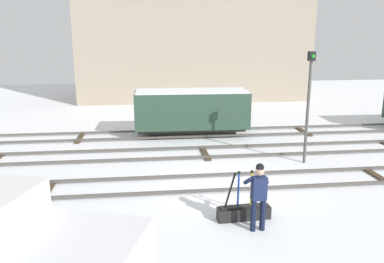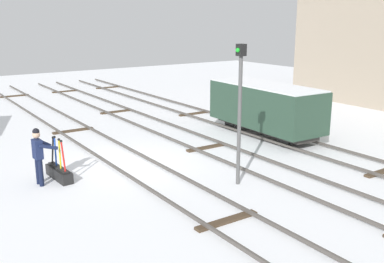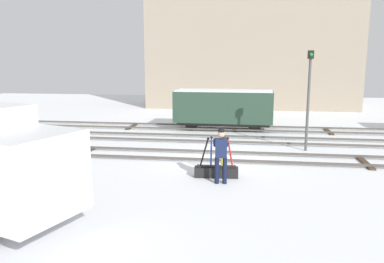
{
  "view_description": "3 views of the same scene",
  "coord_description": "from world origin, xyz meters",
  "views": [
    {
      "loc": [
        -2.54,
        -12.6,
        5.11
      ],
      "look_at": [
        -0.67,
        2.85,
        1.25
      ],
      "focal_mm": 36.68,
      "sensor_mm": 36.0,
      "label": 1
    },
    {
      "loc": [
        14.32,
        -6.84,
        5.23
      ],
      "look_at": [
        0.53,
        2.5,
        0.99
      ],
      "focal_mm": 41.76,
      "sensor_mm": 36.0,
      "label": 2
    },
    {
      "loc": [
        1.14,
        -15.49,
        3.98
      ],
      "look_at": [
        -1.09,
        0.08,
        1.11
      ],
      "focal_mm": 35.71,
      "sensor_mm": 36.0,
      "label": 3
    }
  ],
  "objects": [
    {
      "name": "track_siding_far",
      "position": [
        0.0,
        6.99,
        0.11
      ],
      "size": [
        44.0,
        1.94,
        0.18
      ],
      "color": "#4C4742",
      "rests_on": "ground_plane"
    },
    {
      "name": "freight_car_near_switch",
      "position": [
        -0.2,
        6.99,
        1.36
      ],
      "size": [
        5.78,
        2.28,
        2.36
      ],
      "rotation": [
        0.0,
        0.0,
        -0.03
      ],
      "color": "#2D2B28",
      "rests_on": "ground_plane"
    },
    {
      "name": "ground_plane",
      "position": [
        0.0,
        0.0,
        0.0
      ],
      "size": [
        60.0,
        60.0,
        0.0
      ],
      "primitive_type": "plane",
      "color": "white"
    },
    {
      "name": "rail_worker",
      "position": [
        0.35,
        -3.27,
        1.08
      ],
      "size": [
        0.57,
        0.73,
        1.88
      ],
      "rotation": [
        0.0,
        0.0,
        0.07
      ],
      "color": "#111831",
      "rests_on": "ground_plane"
    },
    {
      "name": "signal_post",
      "position": [
        3.86,
        2.03,
        2.69
      ],
      "size": [
        0.24,
        0.32,
        4.48
      ],
      "color": "#4C4C4C",
      "rests_on": "ground_plane"
    },
    {
      "name": "track_main_line",
      "position": [
        0.0,
        0.0,
        0.11
      ],
      "size": [
        44.0,
        1.94,
        0.18
      ],
      "color": "#4C4742",
      "rests_on": "ground_plane"
    },
    {
      "name": "switch_lever_frame",
      "position": [
        0.15,
        -2.61,
        0.25
      ],
      "size": [
        1.54,
        0.47,
        1.45
      ],
      "rotation": [
        0.0,
        0.0,
        0.07
      ],
      "color": "black",
      "rests_on": "ground_plane"
    },
    {
      "name": "track_siding_near",
      "position": [
        0.0,
        3.62,
        0.11
      ],
      "size": [
        44.0,
        1.94,
        0.18
      ],
      "color": "#4C4742",
      "rests_on": "ground_plane"
    },
    {
      "name": "apartment_building",
      "position": [
        1.41,
        19.87,
        5.26
      ],
      "size": [
        18.23,
        6.84,
        10.5
      ],
      "color": "gray",
      "rests_on": "ground_plane"
    }
  ]
}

